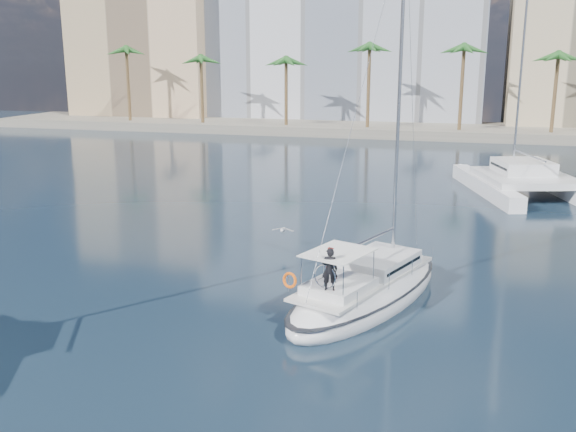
% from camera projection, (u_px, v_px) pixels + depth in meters
% --- Properties ---
extents(ground, '(160.00, 160.00, 0.00)m').
position_uv_depth(ground, '(291.00, 286.00, 28.66)').
color(ground, black).
rests_on(ground, ground).
extents(quay, '(120.00, 14.00, 1.20)m').
position_uv_depth(quay, '(411.00, 130.00, 85.56)').
color(quay, gray).
rests_on(quay, ground).
extents(building_modern, '(42.00, 16.00, 28.00)m').
position_uv_depth(building_modern, '(342.00, 30.00, 96.71)').
color(building_modern, silver).
rests_on(building_modern, ground).
extents(building_tan_left, '(22.00, 14.00, 22.00)m').
position_uv_depth(building_tan_left, '(151.00, 51.00, 101.51)').
color(building_tan_left, tan).
rests_on(building_tan_left, ground).
extents(palm_left, '(3.60, 3.60, 12.30)m').
position_uv_depth(palm_left, '(163.00, 55.00, 88.37)').
color(palm_left, brown).
rests_on(palm_left, ground).
extents(palm_centre, '(3.60, 3.60, 12.30)m').
position_uv_depth(palm_centre, '(412.00, 55.00, 79.50)').
color(palm_centre, brown).
rests_on(palm_centre, ground).
extents(main_sloop, '(6.94, 11.29, 15.99)m').
position_uv_depth(main_sloop, '(367.00, 291.00, 26.59)').
color(main_sloop, white).
rests_on(main_sloop, ground).
extents(catamaran, '(10.31, 14.78, 19.38)m').
position_uv_depth(catamaran, '(523.00, 178.00, 47.92)').
color(catamaran, white).
rests_on(catamaran, ground).
extents(seagull, '(1.21, 0.52, 0.22)m').
position_uv_depth(seagull, '(283.00, 230.00, 33.97)').
color(seagull, silver).
rests_on(seagull, ground).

